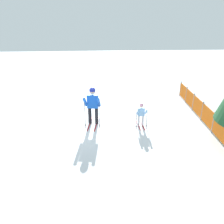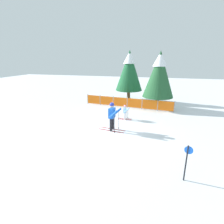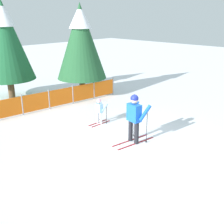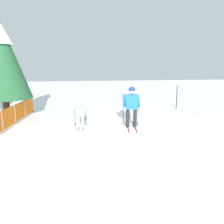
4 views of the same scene
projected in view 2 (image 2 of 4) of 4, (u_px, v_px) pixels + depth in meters
ground_plane at (109, 130)px, 10.46m from camera, size 60.00×60.00×0.00m
skier_adult at (112, 114)px, 10.13m from camera, size 1.64×0.78×1.70m
skier_child at (125, 111)px, 12.10m from camera, size 0.98×0.52×1.04m
safety_fence at (127, 102)px, 14.96m from camera, size 7.67×0.88×0.92m
conifer_far at (159, 74)px, 14.14m from camera, size 2.53×2.53×4.69m
conifer_near at (129, 70)px, 16.92m from camera, size 2.61×2.61×4.85m
trail_marker at (187, 159)px, 5.92m from camera, size 0.27×0.10×1.36m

